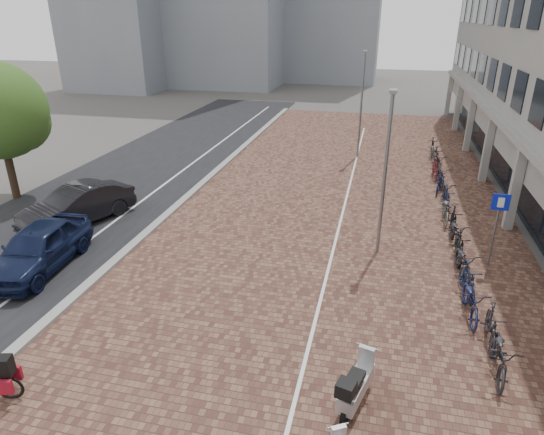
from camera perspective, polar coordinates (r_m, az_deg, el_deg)
The scene contains 14 objects.
ground at distance 12.43m, azimuth -6.69°, elevation -16.46°, with size 140.00×140.00×0.00m, color #474442.
plaza_brick at distance 22.39m, azimuth 8.57°, elevation 2.47°, with size 14.50×42.00×0.04m, color brown.
street_asphalt at distance 25.61m, azimuth -16.77°, elevation 4.43°, with size 8.00×50.00×0.03m, color black.
curb at distance 23.93m, azimuth -8.61°, elevation 4.02°, with size 0.35×42.00×0.14m, color gray.
lane_line at distance 24.69m, azimuth -12.72°, elevation 4.20°, with size 0.12×44.00×0.00m, color white.
parking_line at distance 22.36m, azimuth 9.09°, elevation 2.48°, with size 0.10×30.00×0.00m, color white.
car_navy at distance 17.56m, azimuth -26.59°, elevation -3.31°, with size 1.82×4.53×1.54m, color #0E1633.
car_dark at distance 20.76m, azimuth -22.65°, elevation 1.39°, with size 1.63×4.69×1.54m, color black.
scooter_front at distance 10.94m, azimuth 10.23°, elevation -19.30°, with size 0.53×1.71×1.17m, color #B6B6BB, non-canonical shape.
parking_sign at distance 17.06m, azimuth 25.78°, elevation -0.08°, with size 0.55×0.09×2.65m.
lamp_near at distance 16.38m, azimuth 13.56°, elevation 4.76°, with size 0.12×0.12×5.73m, color gray.
lamp_far at distance 28.31m, azimuth 10.80°, elevation 13.12°, with size 0.12×0.12×6.07m, color gray.
street_tree at distance 24.29m, azimuth -30.10°, elevation 10.95°, with size 4.27×4.27×6.21m.
bike_row at distance 21.11m, azimuth 20.78°, elevation 1.31°, with size 1.20×21.45×1.05m.
Camera 1 is at (3.54, -8.87, 7.96)m, focal length 30.87 mm.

